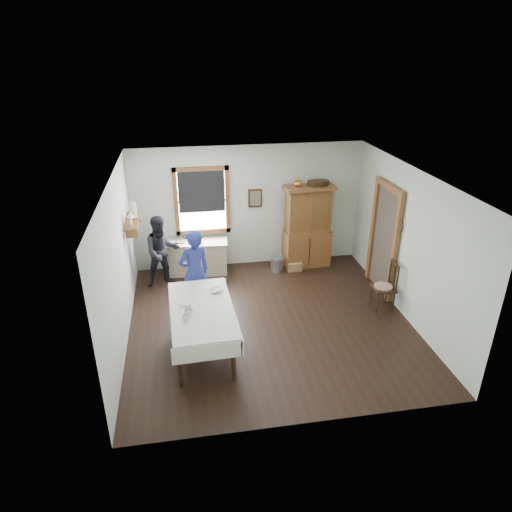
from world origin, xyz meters
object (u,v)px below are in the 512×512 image
object	(u,v)px
china_hutch	(308,227)
spindle_chair	(384,286)
woman_blue	(195,275)
figure_dark	(162,254)
dining_table	(203,329)
pail	(277,264)
work_counter	(198,257)
wicker_basket	(294,266)

from	to	relation	value
china_hutch	spindle_chair	world-z (taller)	china_hutch
spindle_chair	woman_blue	distance (m)	3.53
spindle_chair	figure_dark	world-z (taller)	figure_dark
dining_table	pail	size ratio (longest dim) A/B	6.42
dining_table	woman_blue	distance (m)	1.24
work_counter	wicker_basket	world-z (taller)	work_counter
spindle_chair	woman_blue	xyz separation A→B (m)	(-3.49, 0.44, 0.29)
work_counter	china_hutch	xyz separation A→B (m)	(2.44, 0.00, 0.56)
china_hutch	spindle_chair	size ratio (longest dim) A/B	1.97
dining_table	work_counter	bearing A→B (deg)	88.71
china_hutch	dining_table	world-z (taller)	china_hutch
woman_blue	dining_table	bearing A→B (deg)	70.54
figure_dark	work_counter	bearing A→B (deg)	15.95
wicker_basket	figure_dark	bearing A→B (deg)	-176.39
spindle_chair	wicker_basket	xyz separation A→B (m)	(-1.26, 1.83, -0.38)
pail	woman_blue	xyz separation A→B (m)	(-1.85, -1.44, 0.61)
work_counter	dining_table	size ratio (longest dim) A/B	0.66
pail	figure_dark	distance (m)	2.53
woman_blue	work_counter	bearing A→B (deg)	-116.75
pail	wicker_basket	size ratio (longest dim) A/B	0.96
work_counter	woman_blue	distance (m)	1.67
work_counter	china_hutch	distance (m)	2.50
pail	figure_dark	size ratio (longest dim) A/B	0.22
dining_table	woman_blue	size ratio (longest dim) A/B	1.28
spindle_chair	pail	distance (m)	2.52
work_counter	spindle_chair	distance (m)	3.95
china_hutch	dining_table	bearing A→B (deg)	-135.98
pail	spindle_chair	bearing A→B (deg)	-48.88
figure_dark	pail	bearing A→B (deg)	-7.88
woman_blue	china_hutch	bearing A→B (deg)	-170.16
spindle_chair	wicker_basket	size ratio (longest dim) A/B	2.96
woman_blue	figure_dark	world-z (taller)	woman_blue
wicker_basket	figure_dark	size ratio (longest dim) A/B	0.23
spindle_chair	pail	world-z (taller)	spindle_chair
china_hutch	woman_blue	size ratio (longest dim) A/B	1.21
work_counter	pail	distance (m)	1.75
wicker_basket	woman_blue	distance (m)	2.71
woman_blue	figure_dark	xyz separation A→B (m)	(-0.61, 1.21, -0.07)
pail	wicker_basket	distance (m)	0.39
china_hutch	woman_blue	bearing A→B (deg)	-151.89
work_counter	woman_blue	size ratio (longest dim) A/B	0.84
work_counter	dining_table	bearing A→B (deg)	-86.67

